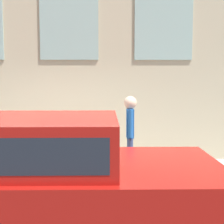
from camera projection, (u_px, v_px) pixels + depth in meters
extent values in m
plane|color=#514F4C|center=(54.00, 208.00, 4.95)|extent=(80.00, 80.00, 0.00)
cube|color=#9E9B93|center=(64.00, 179.00, 6.12)|extent=(2.38, 60.00, 0.18)
cube|color=#9EBCB2|center=(164.00, 13.00, 6.98)|extent=(0.03, 1.31, 2.08)
cube|color=#9EBCB2|center=(69.00, 13.00, 6.94)|extent=(0.03, 1.31, 2.08)
cylinder|color=gold|center=(93.00, 182.00, 5.62)|extent=(0.33, 0.33, 0.04)
cylinder|color=gold|center=(93.00, 165.00, 5.59)|extent=(0.24, 0.24, 0.65)
sphere|color=#A4891E|center=(92.00, 148.00, 5.56)|extent=(0.25, 0.25, 0.25)
cylinder|color=black|center=(92.00, 143.00, 5.55)|extent=(0.08, 0.08, 0.10)
cylinder|color=gold|center=(102.00, 161.00, 5.58)|extent=(0.09, 0.10, 0.09)
cylinder|color=gold|center=(83.00, 161.00, 5.58)|extent=(0.09, 0.10, 0.09)
cylinder|color=navy|center=(130.00, 157.00, 5.99)|extent=(0.11, 0.11, 0.74)
cylinder|color=navy|center=(130.00, 155.00, 6.14)|extent=(0.11, 0.11, 0.74)
cube|color=#1E59A5|center=(130.00, 123.00, 6.00)|extent=(0.20, 0.14, 0.56)
cylinder|color=#1E59A5|center=(131.00, 124.00, 5.86)|extent=(0.09, 0.09, 0.53)
cylinder|color=#1E59A5|center=(130.00, 122.00, 6.14)|extent=(0.09, 0.09, 0.53)
sphere|color=beige|center=(130.00, 103.00, 5.96)|extent=(0.25, 0.25, 0.25)
cylinder|color=black|center=(138.00, 195.00, 4.61)|extent=(0.24, 0.65, 0.65)
cube|color=#A5140F|center=(21.00, 192.00, 3.76)|extent=(1.84, 4.82, 0.71)
cube|color=#A5140F|center=(20.00, 140.00, 3.70)|extent=(1.62, 2.31, 0.56)
cube|color=#1E232D|center=(20.00, 140.00, 3.70)|extent=(1.63, 2.13, 0.36)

